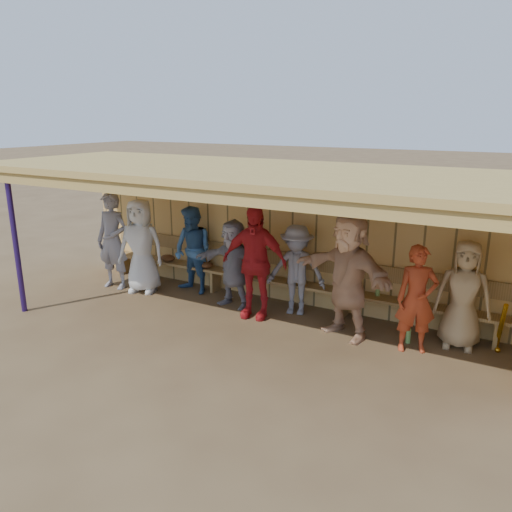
{
  "coord_description": "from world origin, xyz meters",
  "views": [
    {
      "loc": [
        3.81,
        -6.44,
        3.25
      ],
      "look_at": [
        0.0,
        0.35,
        1.05
      ],
      "focal_mm": 35.0,
      "sensor_mm": 36.0,
      "label": 1
    }
  ],
  "objects": [
    {
      "name": "ground",
      "position": [
        0.0,
        0.0,
        0.0
      ],
      "size": [
        90.0,
        90.0,
        0.0
      ],
      "primitive_type": "plane",
      "color": "brown",
      "rests_on": "ground"
    },
    {
      "name": "player_a",
      "position": [
        -3.12,
        0.3,
        0.94
      ],
      "size": [
        0.72,
        0.51,
        1.87
      ],
      "primitive_type": "imported",
      "rotation": [
        0.0,
        0.0,
        0.09
      ],
      "color": "gray",
      "rests_on": "ground"
    },
    {
      "name": "player_b",
      "position": [
        -2.5,
        0.39,
        0.89
      ],
      "size": [
        1.0,
        0.81,
        1.78
      ],
      "primitive_type": "imported",
      "rotation": [
        0.0,
        0.0,
        0.32
      ],
      "color": "silver",
      "rests_on": "ground"
    },
    {
      "name": "player_c",
      "position": [
        -1.6,
        0.81,
        0.82
      ],
      "size": [
        0.9,
        0.76,
        1.65
      ],
      "primitive_type": "imported",
      "rotation": [
        0.0,
        0.0,
        -0.19
      ],
      "color": "#345E90",
      "rests_on": "ground"
    },
    {
      "name": "player_d",
      "position": [
        -0.03,
        0.35,
        0.94
      ],
      "size": [
        1.16,
        0.62,
        1.88
      ],
      "primitive_type": "imported",
      "rotation": [
        0.0,
        0.0,
        0.16
      ],
      "color": "red",
      "rests_on": "ground"
    },
    {
      "name": "player_e",
      "position": [
        0.52,
        0.81,
        0.77
      ],
      "size": [
        1.09,
        0.77,
        1.53
      ],
      "primitive_type": "imported",
      "rotation": [
        0.0,
        0.0,
        0.22
      ],
      "color": "gray",
      "rests_on": "ground"
    },
    {
      "name": "player_f",
      "position": [
        1.56,
        0.36,
        0.96
      ],
      "size": [
        1.87,
        1.22,
        1.93
      ],
      "primitive_type": "imported",
      "rotation": [
        0.0,
        0.0,
        -0.4
      ],
      "color": "#DDA77C",
      "rests_on": "ground"
    },
    {
      "name": "player_g",
      "position": [
        2.57,
        0.36,
        0.77
      ],
      "size": [
        0.66,
        0.56,
        1.55
      ],
      "primitive_type": "imported",
      "rotation": [
        0.0,
        0.0,
        0.39
      ],
      "color": "#B53C1D",
      "rests_on": "ground"
    },
    {
      "name": "player_h",
      "position": [
        3.12,
        0.81,
        0.79
      ],
      "size": [
        0.83,
        0.59,
        1.59
      ],
      "primitive_type": "imported",
      "rotation": [
        0.0,
        0.0,
        0.11
      ],
      "color": "tan",
      "rests_on": "ground"
    },
    {
      "name": "player_extra",
      "position": [
        -0.58,
        0.59,
        0.78
      ],
      "size": [
        1.48,
        0.6,
        1.55
      ],
      "primitive_type": "imported",
      "rotation": [
        0.0,
        0.0,
        -0.1
      ],
      "color": "gray",
      "rests_on": "ground"
    },
    {
      "name": "dugout_structure",
      "position": [
        0.39,
        0.69,
        1.69
      ],
      "size": [
        8.8,
        3.2,
        2.5
      ],
      "color": "#E2B360",
      "rests_on": "ground"
    },
    {
      "name": "bench",
      "position": [
        0.0,
        1.12,
        0.53
      ],
      "size": [
        7.6,
        0.34,
        0.93
      ],
      "color": "#A07B44",
      "rests_on": "ground"
    },
    {
      "name": "dugout_equipment",
      "position": [
        -0.62,
        0.99,
        0.49
      ],
      "size": [
        6.25,
        0.62,
        0.8
      ],
      "color": "gold",
      "rests_on": "ground"
    }
  ]
}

